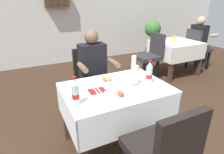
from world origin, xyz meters
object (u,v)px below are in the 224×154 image
plate_near_camera (121,94)px  background_chair_right (197,47)px  background_dining_table (175,50)px  background_table_tumbler (174,38)px  plate_far_diner (108,80)px  potted_plant_corner (152,36)px  cola_bottle_primary (76,93)px  napkin_cutlery_set (97,91)px  cola_bottle_secondary (149,74)px  background_patron (200,40)px  main_dining_table (116,102)px  background_chair_left (150,54)px  chair_far_diner_seat (91,78)px  seated_diner_far (94,70)px  beer_glass_middle (134,64)px  beer_glass_left (135,76)px  chair_near_camera_side (163,150)px

plate_near_camera → background_chair_right: bearing=29.2°
background_dining_table → background_table_tumbler: bearing=79.7°
plate_far_diner → potted_plant_corner: bearing=44.6°
cola_bottle_primary → napkin_cutlery_set: cola_bottle_primary is taller
plate_near_camera → plate_far_diner: (0.03, 0.37, 0.00)m
cola_bottle_secondary → background_chair_right: (2.57, 1.56, -0.32)m
background_dining_table → background_chair_right: background_chair_right is taller
background_chair_right → background_patron: size_ratio=0.77×
main_dining_table → background_chair_left: 2.15m
plate_far_diner → background_chair_left: background_chair_left is taller
plate_near_camera → background_chair_left: 2.33m
chair_far_diner_seat → background_chair_left: same height
seated_diner_far → background_dining_table: bearing=19.6°
beer_glass_middle → main_dining_table: bearing=-143.6°
chair_far_diner_seat → background_chair_left: size_ratio=1.00×
plate_near_camera → cola_bottle_primary: size_ratio=0.93×
chair_far_diner_seat → background_chair_left: (1.57, 0.69, 0.00)m
chair_far_diner_seat → plate_near_camera: (-0.05, -0.98, 0.21)m
main_dining_table → background_table_tumbler: background_table_tumbler is taller
seated_diner_far → napkin_cutlery_set: size_ratio=6.59×
seated_diner_far → background_chair_right: size_ratio=1.30×
cola_bottle_secondary → background_dining_table: 2.47m
plate_far_diner → potted_plant_corner: (2.53, 2.49, -0.10)m
plate_far_diner → main_dining_table: bearing=-84.4°
seated_diner_far → plate_far_diner: 0.50m
seated_diner_far → plate_near_camera: seated_diner_far is taller
seated_diner_far → plate_far_diner: bearing=-92.9°
background_dining_table → background_chair_right: size_ratio=0.98×
background_chair_left → background_patron: bearing=0.0°
background_chair_left → background_patron: 1.42m
cola_bottle_secondary → background_dining_table: bearing=39.5°
cola_bottle_primary → main_dining_table: bearing=19.2°
seated_diner_far → background_dining_table: 2.38m
seated_diner_far → background_chair_right: bearing=15.2°
background_chair_right → background_table_tumbler: 0.72m
background_chair_left → background_table_tumbler: background_chair_left is taller
beer_glass_left → beer_glass_middle: bearing=60.1°
beer_glass_left → background_patron: size_ratio=0.18×
background_chair_right → chair_near_camera_side: bearing=-142.4°
beer_glass_middle → background_dining_table: 2.21m
napkin_cutlery_set → background_dining_table: (2.47, 1.47, -0.19)m
background_patron → background_chair_left: bearing=-180.0°
chair_far_diner_seat → background_dining_table: 2.35m
background_patron → main_dining_table: bearing=-153.7°
plate_near_camera → potted_plant_corner: bearing=48.2°
beer_glass_middle → cola_bottle_primary: size_ratio=0.80×
beer_glass_middle → background_chair_left: (1.16, 1.18, -0.31)m
chair_far_diner_seat → seated_diner_far: 0.19m
background_table_tumbler → potted_plant_corner: potted_plant_corner is taller
beer_glass_left → cola_bottle_primary: bearing=-170.4°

